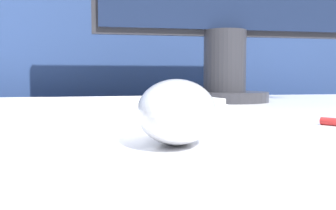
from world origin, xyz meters
The scene contains 3 objects.
partition_panel centered at (0.00, 0.66, 0.63)m, with size 5.00×0.03×1.25m.
computer_mouse_near centered at (0.01, -0.22, 0.77)m, with size 0.08×0.12×0.05m.
keyboard centered at (-0.08, -0.04, 0.76)m, with size 0.39×0.16×0.02m.
Camera 1 is at (-0.05, -0.50, 0.80)m, focal length 42.00 mm.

